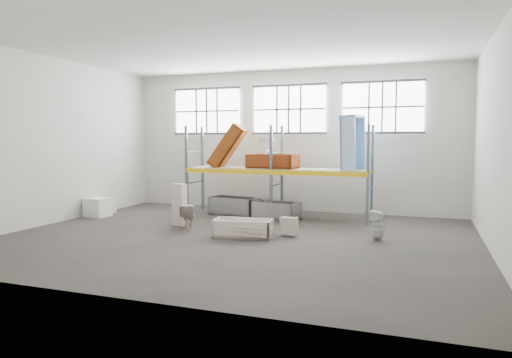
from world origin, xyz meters
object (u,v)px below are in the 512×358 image
at_px(toilet_beige, 188,216).
at_px(steel_tub_right, 276,210).
at_px(rust_tub_flat, 273,161).
at_px(bucket, 233,230).
at_px(carton_near, 97,207).
at_px(steel_tub_left, 234,206).
at_px(cistern_tall, 179,205).
at_px(bathtub_beige, 243,228).
at_px(blue_tub_upright, 353,144).
at_px(toilet_white, 378,225).

distance_m(toilet_beige, steel_tub_right, 3.11).
height_order(steel_tub_right, rust_tub_flat, rust_tub_flat).
bearing_deg(steel_tub_right, bucket, -94.13).
bearing_deg(carton_near, steel_tub_left, 24.68).
distance_m(steel_tub_left, rust_tub_flat, 2.02).
height_order(cistern_tall, steel_tub_left, cistern_tall).
xyz_separation_m(toilet_beige, steel_tub_right, (1.86, 2.49, -0.09)).
bearing_deg(carton_near, steel_tub_right, 15.58).
xyz_separation_m(bathtub_beige, steel_tub_right, (-0.02, 2.96, 0.05)).
height_order(toilet_beige, blue_tub_upright, blue_tub_upright).
bearing_deg(steel_tub_left, steel_tub_right, -10.81).
distance_m(steel_tub_right, bucket, 3.08).
xyz_separation_m(steel_tub_left, rust_tub_flat, (1.32, 0.12, 1.52)).
relative_size(steel_tub_right, blue_tub_upright, 0.85).
bearing_deg(cistern_tall, blue_tub_upright, 34.94).
bearing_deg(toilet_beige, toilet_white, 160.98).
bearing_deg(bucket, toilet_white, 13.31).
bearing_deg(steel_tub_left, carton_near, -155.32).
distance_m(bathtub_beige, rust_tub_flat, 3.74).
xyz_separation_m(steel_tub_left, carton_near, (-4.11, -1.89, 0.01)).
height_order(toilet_beige, bucket, toilet_beige).
distance_m(steel_tub_right, carton_near, 5.91).
distance_m(steel_tub_right, rust_tub_flat, 1.62).
distance_m(toilet_white, rust_tub_flat, 4.72).
xyz_separation_m(toilet_white, steel_tub_right, (-3.37, 2.22, -0.11)).
height_order(cistern_tall, bucket, cistern_tall).
relative_size(bathtub_beige, steel_tub_left, 0.95).
distance_m(toilet_beige, carton_near, 3.94).
xyz_separation_m(bathtub_beige, bucket, (-0.24, -0.12, -0.04)).
relative_size(bathtub_beige, steel_tub_right, 1.03).
bearing_deg(cistern_tall, carton_near, 178.27).
height_order(bathtub_beige, blue_tub_upright, blue_tub_upright).
bearing_deg(carton_near, bucket, -15.21).
distance_m(cistern_tall, carton_near, 3.37).
distance_m(toilet_white, steel_tub_left, 5.56).
bearing_deg(bathtub_beige, carton_near, 159.16).
distance_m(cistern_tall, rust_tub_flat, 3.47).
bearing_deg(blue_tub_upright, bucket, -125.41).
xyz_separation_m(cistern_tall, toilet_white, (5.74, -0.17, -0.23)).
relative_size(cistern_tall, bucket, 3.24).
distance_m(toilet_beige, rust_tub_flat, 3.63).
relative_size(rust_tub_flat, blue_tub_upright, 0.93).
bearing_deg(steel_tub_right, steel_tub_left, 169.19).
relative_size(bathtub_beige, blue_tub_upright, 0.87).
xyz_separation_m(rust_tub_flat, carton_near, (-5.43, -2.01, -1.51)).
bearing_deg(bucket, rust_tub_flat, 90.63).
height_order(toilet_beige, cistern_tall, cistern_tall).
bearing_deg(rust_tub_flat, carton_near, -159.72).
xyz_separation_m(toilet_beige, rust_tub_flat, (1.60, 2.91, 1.46)).
relative_size(toilet_white, steel_tub_right, 0.51).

